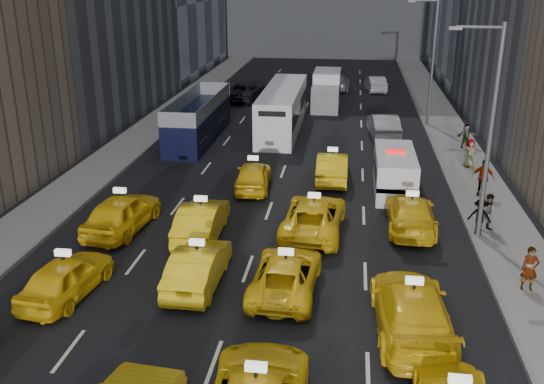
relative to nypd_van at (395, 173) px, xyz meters
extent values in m
cube|color=gray|center=(-16.56, 7.44, -0.93)|extent=(3.00, 90.00, 0.15)
cube|color=gray|center=(4.44, 7.44, -0.93)|extent=(3.00, 90.00, 0.15)
cube|color=slate|center=(-15.11, 7.44, -0.91)|extent=(0.15, 90.00, 0.18)
cube|color=slate|center=(2.99, 7.44, -0.91)|extent=(0.15, 90.00, 0.18)
cylinder|color=#595B60|center=(3.24, -5.56, 3.50)|extent=(0.20, 0.20, 9.00)
cylinder|color=#595B60|center=(2.34, -5.56, 7.80)|extent=(1.80, 0.12, 0.12)
cube|color=slate|center=(1.44, -5.56, 7.75)|extent=(0.50, 0.22, 0.12)
cylinder|color=#595B60|center=(3.24, 14.44, 3.50)|extent=(0.20, 0.20, 9.00)
cylinder|color=#595B60|center=(2.34, 14.44, 7.80)|extent=(1.80, 0.12, 0.12)
cube|color=slate|center=(1.44, 14.44, 7.75)|extent=(0.50, 0.22, 0.12)
imported|color=yellow|center=(-12.03, -12.43, -0.27)|extent=(2.26, 4.49, 1.47)
imported|color=yellow|center=(-7.63, -11.05, -0.26)|extent=(1.63, 4.55, 1.49)
imported|color=yellow|center=(-4.42, -11.09, -0.33)|extent=(2.43, 4.92, 1.34)
imported|color=yellow|center=(-0.20, -13.19, -0.19)|extent=(2.58, 5.75, 1.64)
imported|color=yellow|center=(-12.15, -6.69, -0.17)|extent=(2.43, 5.05, 1.66)
imported|color=yellow|center=(-8.51, -6.90, -0.23)|extent=(1.73, 4.71, 1.54)
imported|color=yellow|center=(-3.78, -5.76, -0.26)|extent=(2.78, 5.52, 1.50)
imported|color=yellow|center=(0.46, -4.84, -0.28)|extent=(2.10, 5.02, 1.45)
imported|color=yellow|center=(-7.29, -0.62, -0.27)|extent=(2.04, 4.43, 1.47)
imported|color=yellow|center=(-3.25, 1.27, -0.23)|extent=(1.72, 4.70, 1.54)
cube|color=white|center=(0.00, 0.00, 0.03)|extent=(2.33, 5.31, 2.07)
cylinder|color=black|center=(-0.84, -1.69, -0.59)|extent=(0.28, 0.83, 0.83)
cylinder|color=black|center=(0.84, -1.69, -0.59)|extent=(0.28, 0.83, 0.83)
cylinder|color=black|center=(-0.84, 1.69, -0.59)|extent=(0.28, 0.83, 0.83)
cylinder|color=black|center=(0.84, 1.69, -0.59)|extent=(0.28, 0.83, 0.83)
cube|color=navy|center=(0.00, 0.00, -0.11)|extent=(2.37, 5.31, 0.24)
cube|color=red|center=(0.00, 0.00, 1.14)|extent=(0.96, 0.39, 0.15)
cube|color=black|center=(-12.48, 8.57, 0.47)|extent=(2.35, 10.12, 2.94)
cylinder|color=black|center=(-13.48, 4.41, -0.45)|extent=(0.28, 1.10, 1.10)
cylinder|color=black|center=(-11.48, 4.41, -0.45)|extent=(0.28, 1.10, 1.10)
cylinder|color=black|center=(-13.48, 12.72, -0.45)|extent=(0.28, 1.10, 1.10)
cylinder|color=black|center=(-11.48, 12.72, -0.45)|extent=(0.28, 1.10, 1.10)
cube|color=white|center=(-7.18, 11.89, 0.51)|extent=(3.81, 11.94, 3.03)
cylinder|color=black|center=(-8.25, 6.92, -0.45)|extent=(0.28, 1.10, 1.10)
cylinder|color=black|center=(-6.11, 6.92, -0.45)|extent=(0.28, 1.10, 1.10)
cylinder|color=black|center=(-8.25, 16.85, -0.45)|extent=(0.28, 1.10, 1.10)
cylinder|color=black|center=(-6.11, 16.85, -0.45)|extent=(0.28, 1.10, 1.10)
cube|color=white|center=(-4.45, 19.91, 0.44)|extent=(2.56, 6.44, 2.89)
cylinder|color=black|center=(-5.38, 17.65, -0.45)|extent=(0.28, 1.10, 1.10)
cylinder|color=black|center=(-3.52, 17.65, -0.45)|extent=(0.28, 1.10, 1.10)
cylinder|color=black|center=(-5.38, 22.17, -0.45)|extent=(0.28, 1.10, 1.10)
cylinder|color=black|center=(-3.52, 22.17, -0.45)|extent=(0.28, 1.10, 1.10)
imported|color=#94979B|center=(-0.13, 10.64, -0.18)|extent=(2.23, 5.13, 1.64)
imported|color=black|center=(-11.63, 21.74, -0.20)|extent=(3.19, 6.01, 1.61)
imported|color=slate|center=(-3.68, 27.61, -0.29)|extent=(2.05, 4.93, 1.42)
imported|color=black|center=(-8.71, 27.87, -0.27)|extent=(2.01, 4.44, 1.48)
imported|color=#94969A|center=(-0.19, 27.41, -0.28)|extent=(2.10, 4.54, 1.44)
imported|color=gray|center=(4.12, -10.13, -0.03)|extent=(0.60, 0.39, 1.64)
imported|color=gray|center=(3.77, -4.91, -0.02)|extent=(0.89, 0.63, 1.67)
imported|color=gray|center=(3.28, -5.36, -0.07)|extent=(1.10, 0.74, 1.57)
imported|color=gray|center=(4.31, -0.48, 0.09)|extent=(1.20, 0.83, 1.88)
imported|color=gray|center=(4.48, 4.27, -0.03)|extent=(0.91, 0.69, 1.65)
imported|color=gray|center=(4.95, 8.34, -0.09)|extent=(1.48, 0.88, 1.54)
camera|label=1|loc=(-2.40, -30.18, 9.91)|focal=40.00mm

